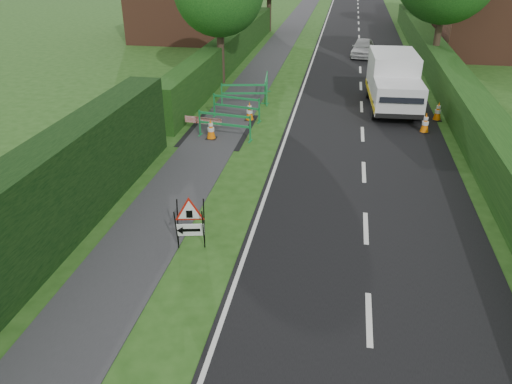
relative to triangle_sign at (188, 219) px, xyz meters
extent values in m
plane|color=#224A15|center=(1.71, -2.81, -0.81)|extent=(120.00, 120.00, 0.00)
cube|color=black|center=(4.21, 32.19, -0.81)|extent=(6.00, 90.00, 0.02)
cube|color=#2D2D30|center=(-1.29, 32.19, -0.81)|extent=(2.00, 90.00, 0.02)
cube|color=#14380F|center=(-3.29, 19.19, -0.81)|extent=(1.00, 24.00, 1.80)
cube|color=#14380F|center=(8.21, 13.19, -0.81)|extent=(1.20, 50.00, 1.50)
cube|color=brown|center=(12.71, 25.19, 1.94)|extent=(7.00, 7.00, 5.50)
cylinder|color=#2D2116|center=(-2.89, 15.19, 0.50)|extent=(0.36, 0.36, 2.62)
cylinder|color=#2D2116|center=(8.11, 19.19, 0.67)|extent=(0.36, 0.36, 2.97)
cylinder|color=#2D2116|center=(-2.89, 31.19, 0.59)|extent=(0.36, 0.36, 2.80)
cylinder|color=#2D2116|center=(8.11, 35.19, 0.41)|extent=(0.36, 0.36, 2.45)
cylinder|color=black|center=(-0.24, -0.18, -0.21)|extent=(0.11, 0.36, 1.17)
cylinder|color=black|center=(-0.31, 0.10, -0.21)|extent=(0.11, 0.36, 1.17)
cylinder|color=black|center=(0.37, -0.05, -0.21)|extent=(0.11, 0.36, 1.17)
cylinder|color=black|center=(0.31, 0.24, -0.21)|extent=(0.11, 0.36, 1.17)
cube|color=white|center=(0.04, 0.01, -0.29)|extent=(0.64, 0.16, 0.32)
cube|color=black|center=(0.04, -0.01, -0.29)|extent=(0.45, 0.11, 0.07)
cone|color=black|center=(-0.21, -0.06, -0.29)|extent=(0.18, 0.22, 0.19)
cube|color=black|center=(0.04, -0.02, 0.15)|extent=(0.15, 0.04, 0.19)
cube|color=silver|center=(5.43, 13.07, 0.51)|extent=(2.07, 3.18, 1.85)
cube|color=silver|center=(5.55, 10.73, 0.15)|extent=(2.02, 2.09, 1.13)
cube|color=black|center=(5.60, 9.78, 0.43)|extent=(1.69, 0.31, 0.52)
cube|color=yellow|center=(4.51, 12.12, -0.22)|extent=(0.27, 4.73, 0.23)
cube|color=yellow|center=(6.44, 12.23, -0.22)|extent=(0.27, 4.73, 0.23)
cube|color=black|center=(5.60, 9.79, -0.35)|extent=(1.88, 0.21, 0.19)
cylinder|color=black|center=(4.70, 10.64, -0.43)|extent=(0.27, 0.78, 0.77)
cylinder|color=black|center=(6.42, 10.73, -0.43)|extent=(0.27, 0.78, 0.77)
cylinder|color=black|center=(4.53, 13.72, -0.43)|extent=(0.27, 0.78, 0.77)
cylinder|color=black|center=(6.25, 13.81, -0.43)|extent=(0.27, 0.78, 0.77)
cube|color=black|center=(6.55, 9.34, -0.79)|extent=(0.38, 0.38, 0.04)
cone|color=orange|center=(6.55, 9.34, -0.40)|extent=(0.32, 0.32, 0.75)
cylinder|color=white|center=(6.55, 9.34, -0.44)|extent=(0.25, 0.25, 0.14)
cylinder|color=white|center=(6.55, 9.34, -0.25)|extent=(0.17, 0.17, 0.10)
cube|color=black|center=(7.23, 10.92, -0.79)|extent=(0.38, 0.38, 0.04)
cone|color=orange|center=(7.23, 10.92, -0.40)|extent=(0.32, 0.32, 0.75)
cylinder|color=white|center=(7.23, 10.92, -0.44)|extent=(0.25, 0.25, 0.14)
cylinder|color=white|center=(7.23, 10.92, -0.25)|extent=(0.17, 0.17, 0.10)
cube|color=black|center=(6.61, 13.19, -0.79)|extent=(0.38, 0.38, 0.04)
cone|color=orange|center=(6.61, 13.19, -0.40)|extent=(0.32, 0.32, 0.75)
cylinder|color=white|center=(6.61, 13.19, -0.44)|extent=(0.25, 0.25, 0.14)
cylinder|color=white|center=(6.61, 13.19, -0.25)|extent=(0.17, 0.17, 0.10)
cube|color=black|center=(-1.36, 7.23, -0.79)|extent=(0.38, 0.38, 0.04)
cone|color=orange|center=(-1.36, 7.23, -0.40)|extent=(0.32, 0.32, 0.75)
cylinder|color=white|center=(-1.36, 7.23, -0.44)|extent=(0.25, 0.25, 0.14)
cylinder|color=white|center=(-1.36, 7.23, -0.25)|extent=(0.17, 0.17, 0.10)
cube|color=black|center=(-0.35, 9.56, -0.79)|extent=(0.38, 0.38, 0.04)
cone|color=orange|center=(-0.35, 9.56, -0.40)|extent=(0.32, 0.32, 0.75)
cylinder|color=white|center=(-0.35, 9.56, -0.44)|extent=(0.25, 0.25, 0.14)
cylinder|color=white|center=(-0.35, 9.56, -0.25)|extent=(0.17, 0.17, 0.10)
cube|color=#167C3A|center=(-1.86, 7.50, -0.31)|extent=(0.06, 0.06, 1.00)
cube|color=#167C3A|center=(0.12, 7.23, -0.31)|extent=(0.06, 0.06, 1.00)
cube|color=#167C3A|center=(-0.87, 7.36, 0.11)|extent=(1.99, 0.33, 0.08)
cube|color=#167C3A|center=(-0.87, 7.36, -0.26)|extent=(1.99, 0.33, 0.08)
cube|color=#167C3A|center=(-1.86, 7.50, -0.79)|extent=(0.11, 0.35, 0.04)
cube|color=#167C3A|center=(0.12, 7.23, -0.79)|extent=(0.11, 0.35, 0.04)
cube|color=#167C3A|center=(-1.88, 9.75, -0.31)|extent=(0.06, 0.06, 1.00)
cube|color=#167C3A|center=(0.09, 9.37, -0.31)|extent=(0.06, 0.06, 1.00)
cube|color=#167C3A|center=(-0.90, 9.56, 0.11)|extent=(1.97, 0.43, 0.08)
cube|color=#167C3A|center=(-0.90, 9.56, -0.26)|extent=(1.97, 0.43, 0.08)
cube|color=#167C3A|center=(-1.88, 9.75, -0.79)|extent=(0.13, 0.36, 0.04)
cube|color=#167C3A|center=(0.09, 9.37, -0.79)|extent=(0.13, 0.36, 0.04)
cube|color=#167C3A|center=(-1.94, 11.34, -0.31)|extent=(0.06, 0.06, 1.00)
cube|color=#167C3A|center=(0.02, 11.72, -0.31)|extent=(0.06, 0.06, 1.00)
cube|color=#167C3A|center=(-0.96, 11.53, 0.11)|extent=(1.97, 0.43, 0.08)
cube|color=#167C3A|center=(-0.96, 11.53, -0.26)|extent=(1.97, 0.43, 0.08)
cube|color=#167C3A|center=(-1.94, 11.34, -0.79)|extent=(0.13, 0.36, 0.04)
cube|color=#167C3A|center=(0.02, 11.72, -0.79)|extent=(0.13, 0.36, 0.04)
cube|color=#167C3A|center=(-0.09, 11.92, -0.31)|extent=(0.06, 0.06, 1.00)
cube|color=#167C3A|center=(-0.31, 13.90, -0.31)|extent=(0.06, 0.06, 1.00)
cube|color=#167C3A|center=(-0.20, 12.91, 0.11)|extent=(0.27, 1.99, 0.08)
cube|color=#167C3A|center=(-0.20, 12.91, -0.26)|extent=(0.27, 1.99, 0.08)
cube|color=#167C3A|center=(-0.09, 11.92, -0.79)|extent=(0.35, 0.10, 0.04)
cube|color=#167C3A|center=(-0.31, 13.90, -0.79)|extent=(0.35, 0.10, 0.04)
cube|color=red|center=(-1.86, 7.94, -0.81)|extent=(1.50, 0.21, 0.25)
imported|color=silver|center=(4.35, 22.92, -0.28)|extent=(1.60, 3.27, 1.07)
camera|label=1|loc=(3.35, -9.70, 5.92)|focal=35.00mm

